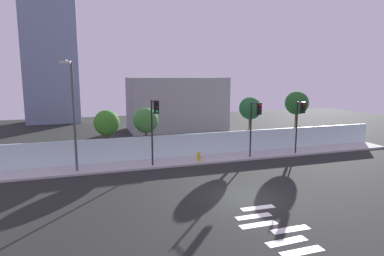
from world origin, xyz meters
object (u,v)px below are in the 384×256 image
Objects in this scene: traffic_light_left at (255,118)px; fire_hydrant at (199,156)px; roadside_tree_leftmost at (107,123)px; roadside_tree_rightmost at (297,103)px; roadside_tree_midleft at (146,121)px; street_lamp_curbside at (73,108)px; traffic_light_center at (154,119)px; traffic_light_right at (300,116)px; roadside_tree_midright at (250,109)px.

traffic_light_left is 6.07× the size of fire_hydrant.
roadside_tree_leftmost is at bearing 156.94° from fire_hydrant.
roadside_tree_midleft is at bearing 180.00° from roadside_tree_rightmost.
roadside_tree_rightmost reaches higher than fire_hydrant.
fire_hydrant is 11.52m from roadside_tree_rightmost.
traffic_light_left is at bearing -1.81° from street_lamp_curbside.
street_lamp_curbside is at bearing 176.02° from traffic_light_center.
traffic_light_left is 13.36m from street_lamp_curbside.
street_lamp_curbside is 10.17× the size of fire_hydrant.
roadside_tree_midright reaches higher than traffic_light_right.
traffic_light_left is at bearing -0.35° from traffic_light_center.
traffic_light_right is 15.49m from roadside_tree_leftmost.
roadside_tree_midleft is 0.79× the size of roadside_tree_rightmost.
roadside_tree_rightmost is (6.13, 3.30, 0.70)m from traffic_light_left.
fire_hydrant is (-8.62, 0.47, -2.80)m from traffic_light_right.
traffic_light_right is 17.49m from street_lamp_curbside.
traffic_light_left is at bearing -151.72° from roadside_tree_rightmost.
roadside_tree_midleft is at bearing 0.00° from roadside_tree_leftmost.
traffic_light_center is 9.85m from roadside_tree_midright.
street_lamp_curbside is 1.55× the size of roadside_tree_midright.
fire_hydrant is 7.50m from roadside_tree_leftmost.
roadside_tree_midleft is at bearing 141.47° from fire_hydrant.
roadside_tree_rightmost reaches higher than roadside_tree_midleft.
traffic_light_right reaches higher than fire_hydrant.
roadside_tree_rightmost reaches higher than roadside_tree_leftmost.
traffic_light_left is 1.01× the size of traffic_light_right.
traffic_light_right is at bearing -49.04° from roadside_tree_midright.
street_lamp_curbside is 14.93m from roadside_tree_midright.
traffic_light_right is 9.08m from fire_hydrant.
roadside_tree_midright reaches higher than fire_hydrant.
fire_hydrant is at bearing -23.06° from roadside_tree_leftmost.
traffic_light_center is at bearing -3.98° from street_lamp_curbside.
roadside_tree_midright is (12.32, 0.00, 0.72)m from roadside_tree_leftmost.
roadside_tree_leftmost is at bearing -180.00° from roadside_tree_midright.
fire_hydrant is 0.18× the size of roadside_tree_midleft.
traffic_light_left is 3.57m from roadside_tree_midright.
roadside_tree_midright reaches higher than roadside_tree_leftmost.
traffic_light_center is 0.92× the size of roadside_tree_rightmost.
street_lamp_curbside is 1.81× the size of roadside_tree_midleft.
roadside_tree_rightmost is (10.60, 2.78, 3.54)m from fire_hydrant.
traffic_light_center is at bearing -90.10° from roadside_tree_midleft.
traffic_light_left reaches higher than roadside_tree_midleft.
roadside_tree_midleft is (0.01, 3.25, -0.54)m from traffic_light_center.
traffic_light_center is at bearing 179.65° from traffic_light_left.
street_lamp_curbside reaches higher than roadside_tree_rightmost.
traffic_light_left reaches higher than roadside_tree_leftmost.
roadside_tree_rightmost reaches higher than traffic_light_right.
traffic_light_left is 7.97m from traffic_light_center.
traffic_light_right is 12.54m from roadside_tree_midleft.
roadside_tree_rightmost is (14.09, 3.25, 0.46)m from traffic_light_center.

